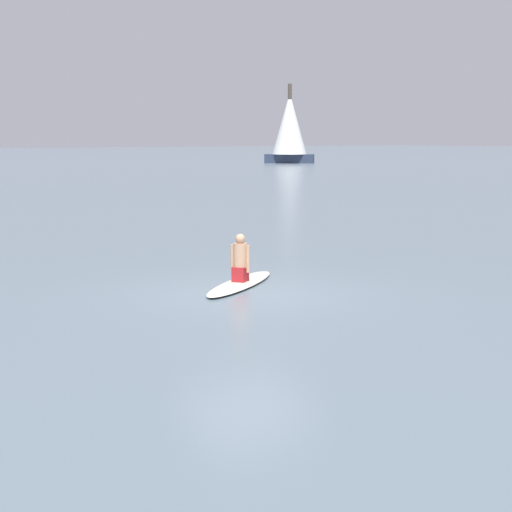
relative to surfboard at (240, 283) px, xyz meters
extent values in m
plane|color=slate|center=(0.79, -0.35, -0.05)|extent=(400.00, 400.00, 0.00)
ellipsoid|color=silver|center=(0.00, 0.00, 0.00)|extent=(2.28, 2.87, 0.10)
cube|color=#A51E23|center=(0.00, 0.00, 0.20)|extent=(0.40, 0.41, 0.30)
cylinder|color=tan|center=(0.00, 0.00, 0.58)|extent=(0.39, 0.39, 0.50)
sphere|color=tan|center=(0.00, 0.00, 0.92)|extent=(0.20, 0.20, 0.20)
cylinder|color=tan|center=(0.14, 0.10, 0.52)|extent=(0.11, 0.11, 0.55)
cylinder|color=tan|center=(-0.14, -0.10, 0.52)|extent=(0.11, 0.11, 0.55)
cube|color=#2D3851|center=(-59.73, 45.67, 0.46)|extent=(5.18, 5.25, 1.02)
cylinder|color=#4C4238|center=(-59.73, 45.67, 5.00)|extent=(0.45, 0.45, 8.05)
cone|color=white|center=(-59.73, 45.67, 4.51)|extent=(5.62, 5.62, 7.08)
camera|label=1|loc=(13.02, -8.45, 2.97)|focal=54.14mm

